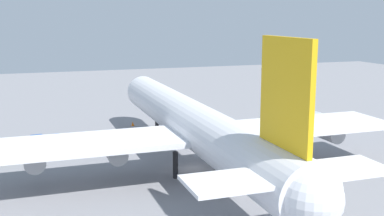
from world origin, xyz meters
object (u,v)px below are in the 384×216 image
at_px(baggage_tug, 12,153).
at_px(safety_cone_nose, 133,124).
at_px(cargo_airplane, 193,124).
at_px(catering_truck, 46,140).
at_px(cargo_container_fore, 314,116).

bearing_deg(baggage_tug, safety_cone_nose, -52.47).
bearing_deg(safety_cone_nose, cargo_airplane, -175.66).
bearing_deg(cargo_airplane, catering_truck, 44.73).
height_order(baggage_tug, catering_truck, baggage_tug).
xyz_separation_m(baggage_tug, cargo_container_fore, (9.70, -58.25, -0.35)).
bearing_deg(cargo_airplane, cargo_container_fore, -56.69).
bearing_deg(cargo_container_fore, cargo_airplane, 123.31).
relative_size(baggage_tug, catering_truck, 0.88).
distance_m(cargo_airplane, cargo_container_fore, 41.29).
distance_m(cargo_airplane, catering_truck, 27.44).
relative_size(catering_truck, cargo_container_fore, 1.66).
xyz_separation_m(cargo_container_fore, safety_cone_nose, (7.07, 36.42, -0.43)).
distance_m(catering_truck, cargo_container_fore, 53.22).
xyz_separation_m(cargo_airplane, catering_truck, (19.12, 18.94, -5.37)).
xyz_separation_m(cargo_airplane, cargo_container_fore, (22.46, -34.18, -5.67)).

